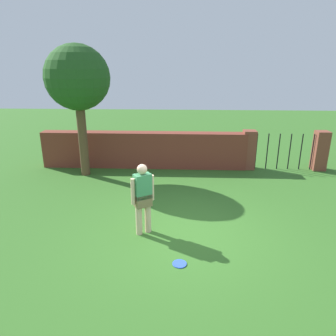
{
  "coord_description": "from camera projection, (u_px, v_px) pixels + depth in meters",
  "views": [
    {
      "loc": [
        -0.11,
        -6.07,
        3.61
      ],
      "look_at": [
        -0.47,
        1.68,
        1.0
      ],
      "focal_mm": 33.11,
      "sensor_mm": 36.0,
      "label": 1
    }
  ],
  "objects": [
    {
      "name": "frisbee_blue",
      "position": [
        180.0,
        264.0,
        5.88
      ],
      "size": [
        0.27,
        0.27,
        0.02
      ],
      "primitive_type": "cylinder",
      "color": "blue",
      "rests_on": "ground"
    },
    {
      "name": "fence_gate",
      "position": [
        284.0,
        150.0,
        11.02
      ],
      "size": [
        2.95,
        0.44,
        1.4
      ],
      "color": "brown",
      "rests_on": "ground"
    },
    {
      "name": "ground_plane",
      "position": [
        186.0,
        235.0,
        6.89
      ],
      "size": [
        40.0,
        40.0,
        0.0
      ],
      "primitive_type": "plane",
      "color": "#336623"
    },
    {
      "name": "brick_wall",
      "position": [
        144.0,
        150.0,
        11.25
      ],
      "size": [
        7.35,
        0.5,
        1.3
      ],
      "primitive_type": "cube",
      "color": "brown",
      "rests_on": "ground"
    },
    {
      "name": "person",
      "position": [
        143.0,
        196.0,
        6.7
      ],
      "size": [
        0.47,
        0.38,
        1.62
      ],
      "rotation": [
        0.0,
        0.0,
        -2.58
      ],
      "color": "beige",
      "rests_on": "ground"
    },
    {
      "name": "tree",
      "position": [
        77.0,
        79.0,
        9.67
      ],
      "size": [
        2.04,
        2.04,
        4.23
      ],
      "color": "brown",
      "rests_on": "ground"
    }
  ]
}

